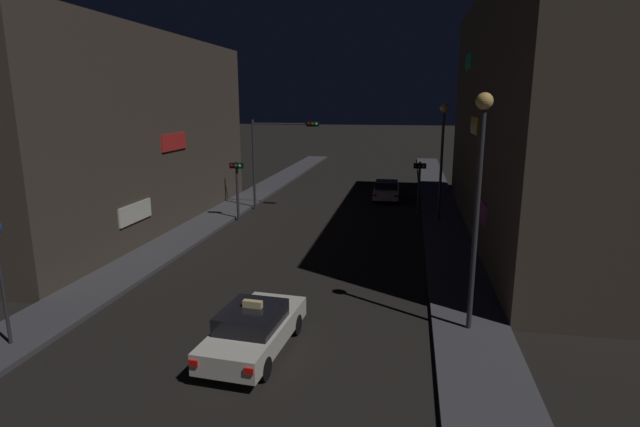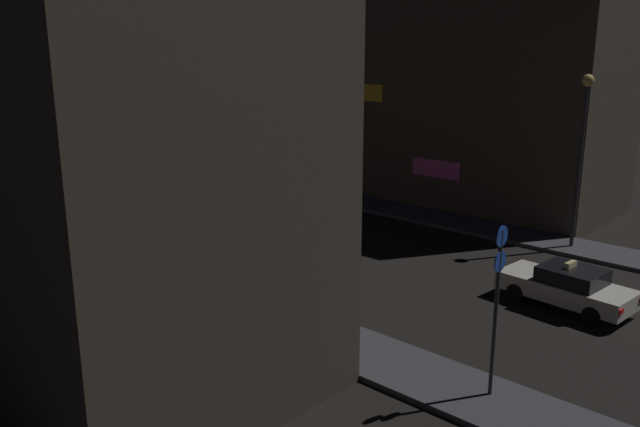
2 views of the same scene
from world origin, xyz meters
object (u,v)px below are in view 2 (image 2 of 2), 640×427
at_px(traffic_light_right_kerb, 271,152).
at_px(street_lamp_far_block, 315,110).
at_px(traffic_light_left_kerb, 147,191).
at_px(street_lamp_near_block, 583,132).
at_px(far_car, 195,176).
at_px(traffic_light_overhead, 133,139).
at_px(taxi, 567,286).
at_px(sign_pole_left, 497,297).

height_order(traffic_light_right_kerb, street_lamp_far_block, street_lamp_far_block).
xyz_separation_m(traffic_light_left_kerb, street_lamp_near_block, (12.23, -13.24, 2.44)).
relative_size(traffic_light_left_kerb, street_lamp_far_block, 0.53).
bearing_deg(traffic_light_right_kerb, street_lamp_near_block, -85.45).
relative_size(far_car, traffic_light_overhead, 0.75).
distance_m(traffic_light_overhead, street_lamp_far_block, 10.61).
bearing_deg(far_car, traffic_light_overhead, -145.56).
bearing_deg(far_car, traffic_light_right_kerb, -62.25).
bearing_deg(traffic_light_overhead, far_car, 34.44).
bearing_deg(traffic_light_overhead, street_lamp_near_block, -57.41).
bearing_deg(traffic_light_left_kerb, street_lamp_far_block, 7.60).
height_order(taxi, street_lamp_far_block, street_lamp_far_block).
bearing_deg(street_lamp_far_block, street_lamp_near_block, -89.29).
bearing_deg(far_car, taxi, -96.35).
relative_size(sign_pole_left, street_lamp_near_block, 0.61).
xyz_separation_m(sign_pole_left, street_lamp_far_block, (13.24, 18.32, 2.06)).
height_order(taxi, sign_pole_left, sign_pole_left).
relative_size(far_car, street_lamp_far_block, 0.65).
bearing_deg(street_lamp_far_block, taxi, -109.43).
relative_size(traffic_light_left_kerb, sign_pole_left, 0.82).
height_order(traffic_light_overhead, sign_pole_left, traffic_light_overhead).
distance_m(traffic_light_left_kerb, street_lamp_far_block, 12.36).
xyz_separation_m(taxi, street_lamp_near_block, (6.27, 2.40, 4.31)).
xyz_separation_m(far_car, street_lamp_near_block, (3.62, -21.42, 4.32)).
xyz_separation_m(taxi, traffic_light_overhead, (-4.36, 19.02, 3.53)).
bearing_deg(taxi, sign_pole_left, -171.48).
xyz_separation_m(traffic_light_overhead, sign_pole_left, (-2.80, -20.09, -1.47)).
height_order(far_car, sign_pole_left, sign_pole_left).
distance_m(sign_pole_left, street_lamp_near_block, 14.05).
bearing_deg(traffic_light_right_kerb, traffic_light_left_kerb, -160.21).
bearing_deg(traffic_light_right_kerb, sign_pole_left, -120.33).
height_order(traffic_light_overhead, street_lamp_far_block, street_lamp_far_block).
relative_size(taxi, traffic_light_overhead, 0.77).
xyz_separation_m(far_car, traffic_light_left_kerb, (-8.62, -8.19, 1.87)).
distance_m(traffic_light_left_kerb, street_lamp_near_block, 18.19).
xyz_separation_m(taxi, sign_pole_left, (-7.16, -1.07, 2.06)).
height_order(far_car, street_lamp_far_block, street_lamp_far_block).
height_order(taxi, traffic_light_right_kerb, traffic_light_right_kerb).
relative_size(taxi, far_car, 1.02).
bearing_deg(street_lamp_near_block, traffic_light_left_kerb, 132.75).
bearing_deg(traffic_light_left_kerb, sign_pole_left, -94.09).
distance_m(far_car, street_lamp_far_block, 8.49).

